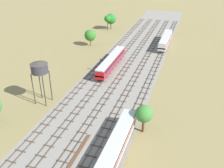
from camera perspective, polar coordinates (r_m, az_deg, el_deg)
The scene contains 17 objects.
ground_plane at distance 89.27m, azimuth 3.79°, elevation 4.50°, with size 480.00×480.00×0.00m, color olive.
ballast_bed at distance 89.27m, azimuth 3.79°, elevation 4.50°, with size 22.15×176.00×0.01m, color gray.
track_far_left at distance 92.55m, azimuth -1.50°, elevation 5.52°, with size 2.40×126.00×0.29m.
track_left at distance 91.22m, azimuth 1.19°, elevation 5.18°, with size 2.40×126.00×0.29m.
track_centre_left at distance 90.11m, azimuth 3.96°, elevation 4.82°, with size 2.40×126.00×0.29m.
track_centre at distance 89.21m, azimuth 6.79°, elevation 4.44°, with size 2.40×126.00×0.29m.
track_centre_right at distance 88.53m, azimuth 9.66°, elevation 4.04°, with size 2.40×126.00×0.29m.
diesel_railcar_centre_right_nearest at distance 49.77m, azimuth 0.99°, elevation -13.20°, with size 2.96×20.50×3.80m.
passenger_coach_left_near at distance 84.24m, azimuth -0.17°, elevation 5.03°, with size 2.96×22.00×3.80m.
diesel_railcar_centre_right_mid at distance 107.47m, azimuth 11.70°, elevation 9.56°, with size 2.96×20.50×3.80m.
water_tower at distance 64.93m, azimuth -15.75°, elevation 3.40°, with size 4.32×4.32×11.13m.
signal_post_nearest at distance 81.75m, azimuth -2.47°, elevation 4.54°, with size 0.28×0.47×4.63m.
lineside_tree_0 at distance 128.48m, azimuth -0.25°, elevation 14.17°, with size 4.97×4.97×7.40m.
lineside_tree_1 at distance 54.66m, azimuth 7.06°, elevation -6.60°, with size 3.73×3.73×6.47m.
lineside_tree_2 at distance 126.26m, azimuth -0.97°, elevation 14.17°, with size 3.24×3.24×7.13m.
lineside_tree_4 at distance 105.14m, azimuth -4.85°, elevation 10.64°, with size 4.57×4.57×6.66m.
spare_rail_bundle at distance 52.62m, azimuth -7.22°, elevation -14.35°, with size 0.60×10.00×0.24m, color brown.
Camera 1 is at (20.04, -23.52, 35.27)m, focal length 41.44 mm.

